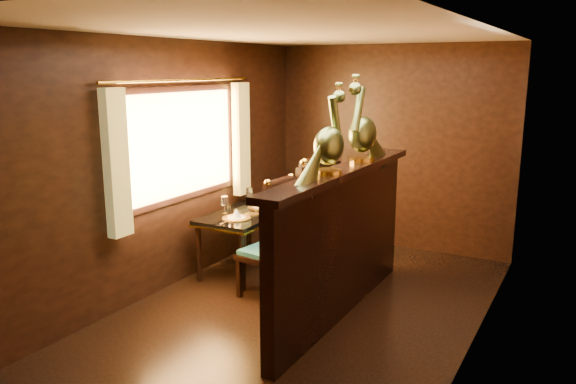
{
  "coord_description": "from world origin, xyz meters",
  "views": [
    {
      "loc": [
        2.25,
        -4.14,
        2.21
      ],
      "look_at": [
        -0.27,
        0.37,
        1.07
      ],
      "focal_mm": 35.0,
      "sensor_mm": 36.0,
      "label": 1
    }
  ],
  "objects_px": {
    "dining_table": "(245,219)",
    "chair_right": "(312,223)",
    "peacock_right": "(363,118)",
    "chair_left": "(274,236)",
    "peacock_left": "(329,129)"
  },
  "relations": [
    {
      "from": "chair_left",
      "to": "chair_right",
      "type": "height_order",
      "value": "chair_right"
    },
    {
      "from": "dining_table",
      "to": "peacock_right",
      "type": "distance_m",
      "value": 1.81
    },
    {
      "from": "dining_table",
      "to": "chair_right",
      "type": "distance_m",
      "value": 0.97
    },
    {
      "from": "peacock_right",
      "to": "chair_left",
      "type": "bearing_deg",
      "value": -149.62
    },
    {
      "from": "dining_table",
      "to": "peacock_left",
      "type": "height_order",
      "value": "peacock_left"
    },
    {
      "from": "peacock_left",
      "to": "chair_left",
      "type": "bearing_deg",
      "value": 156.34
    },
    {
      "from": "chair_left",
      "to": "chair_right",
      "type": "xyz_separation_m",
      "value": [
        0.26,
        0.28,
        0.09
      ]
    },
    {
      "from": "chair_left",
      "to": "peacock_right",
      "type": "bearing_deg",
      "value": 37.88
    },
    {
      "from": "chair_right",
      "to": "peacock_right",
      "type": "height_order",
      "value": "peacock_right"
    },
    {
      "from": "dining_table",
      "to": "chair_left",
      "type": "xyz_separation_m",
      "value": [
        0.67,
        -0.52,
        0.04
      ]
    },
    {
      "from": "chair_right",
      "to": "peacock_right",
      "type": "relative_size",
      "value": 1.75
    },
    {
      "from": "chair_right",
      "to": "peacock_left",
      "type": "distance_m",
      "value": 1.24
    },
    {
      "from": "dining_table",
      "to": "chair_left",
      "type": "bearing_deg",
      "value": -38.79
    },
    {
      "from": "chair_left",
      "to": "peacock_right",
      "type": "height_order",
      "value": "peacock_right"
    },
    {
      "from": "chair_right",
      "to": "chair_left",
      "type": "bearing_deg",
      "value": -117.97
    }
  ]
}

